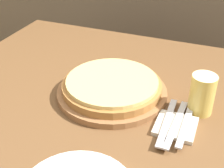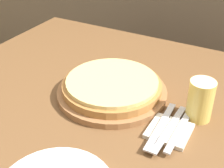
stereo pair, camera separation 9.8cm
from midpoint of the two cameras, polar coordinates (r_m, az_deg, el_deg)
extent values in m
cylinder|color=#99663D|center=(0.99, -2.82, -1.56)|extent=(0.35, 0.35, 0.02)
cylinder|color=#A87038|center=(0.98, -2.85, -0.49)|extent=(0.31, 0.31, 0.02)
cylinder|color=#E0C175|center=(0.97, -2.88, 0.41)|extent=(0.29, 0.29, 0.01)
cylinder|color=#E5C65B|center=(0.91, 13.26, -1.93)|extent=(0.07, 0.07, 0.12)
cylinder|color=white|center=(0.89, 13.67, 0.92)|extent=(0.07, 0.07, 0.01)
cube|color=beige|center=(0.87, 8.42, -7.76)|extent=(0.11, 0.11, 0.01)
cube|color=silver|center=(0.87, 6.86, -6.97)|extent=(0.03, 0.22, 0.00)
cube|color=silver|center=(0.87, 8.46, -7.33)|extent=(0.03, 0.22, 0.00)
cube|color=silver|center=(0.86, 10.08, -7.68)|extent=(0.02, 0.19, 0.00)
camera|label=1|loc=(0.05, -92.86, -1.79)|focal=50.00mm
camera|label=2|loc=(0.05, 87.14, 1.79)|focal=50.00mm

